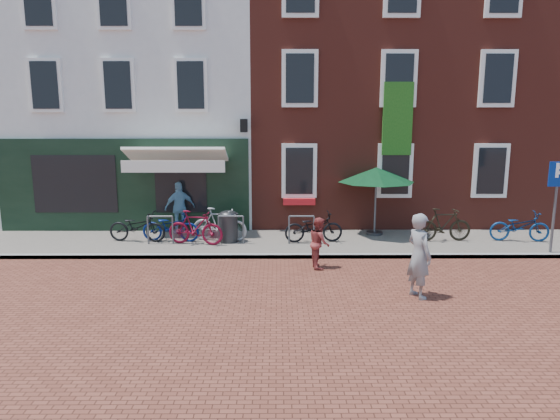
{
  "coord_description": "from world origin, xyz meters",
  "views": [
    {
      "loc": [
        -0.18,
        -12.61,
        3.65
      ],
      "look_at": [
        -0.11,
        0.18,
        1.27
      ],
      "focal_mm": 32.06,
      "sensor_mm": 36.0,
      "label": 1
    }
  ],
  "objects_px": {
    "boy": "(319,243)",
    "bicycle_4": "(314,227)",
    "bicycle_5": "(443,225)",
    "woman": "(419,256)",
    "bicycle_3": "(220,224)",
    "parasol": "(376,172)",
    "parking_sign": "(557,191)",
    "bicycle_2": "(171,226)",
    "cafe_person": "(180,208)",
    "bicycle_0": "(137,227)",
    "bicycle_6": "(520,226)",
    "litter_bin": "(228,225)",
    "bicycle_1": "(195,228)"
  },
  "relations": [
    {
      "from": "boy",
      "to": "bicycle_1",
      "type": "distance_m",
      "value": 3.84
    },
    {
      "from": "parasol",
      "to": "bicycle_4",
      "type": "height_order",
      "value": "parasol"
    },
    {
      "from": "cafe_person",
      "to": "bicycle_0",
      "type": "relative_size",
      "value": 0.96
    },
    {
      "from": "bicycle_4",
      "to": "bicycle_5",
      "type": "height_order",
      "value": "bicycle_5"
    },
    {
      "from": "woman",
      "to": "bicycle_2",
      "type": "distance_m",
      "value": 7.39
    },
    {
      "from": "litter_bin",
      "to": "bicycle_2",
      "type": "relative_size",
      "value": 0.59
    },
    {
      "from": "boy",
      "to": "bicycle_4",
      "type": "bearing_deg",
      "value": -6.56
    },
    {
      "from": "bicycle_0",
      "to": "bicycle_4",
      "type": "distance_m",
      "value": 5.1
    },
    {
      "from": "cafe_person",
      "to": "bicycle_6",
      "type": "xyz_separation_m",
      "value": [
        10.04,
        -1.12,
        -0.36
      ]
    },
    {
      "from": "bicycle_4",
      "to": "parasol",
      "type": "bearing_deg",
      "value": -69.0
    },
    {
      "from": "parasol",
      "to": "bicycle_4",
      "type": "bearing_deg",
      "value": -153.83
    },
    {
      "from": "boy",
      "to": "bicycle_2",
      "type": "bearing_deg",
      "value": 55.03
    },
    {
      "from": "parasol",
      "to": "bicycle_4",
      "type": "xyz_separation_m",
      "value": [
        -1.94,
        -0.96,
        -1.49
      ]
    },
    {
      "from": "bicycle_6",
      "to": "bicycle_2",
      "type": "bearing_deg",
      "value": 96.02
    },
    {
      "from": "bicycle_4",
      "to": "bicycle_6",
      "type": "bearing_deg",
      "value": -94.44
    },
    {
      "from": "bicycle_5",
      "to": "bicycle_6",
      "type": "relative_size",
      "value": 0.97
    },
    {
      "from": "bicycle_0",
      "to": "bicycle_6",
      "type": "height_order",
      "value": "same"
    },
    {
      "from": "cafe_person",
      "to": "bicycle_3",
      "type": "xyz_separation_m",
      "value": [
        1.34,
        -1.01,
        -0.31
      ]
    },
    {
      "from": "parking_sign",
      "to": "woman",
      "type": "height_order",
      "value": "parking_sign"
    },
    {
      "from": "parasol",
      "to": "parking_sign",
      "type": "bearing_deg",
      "value": -26.2
    },
    {
      "from": "parasol",
      "to": "boy",
      "type": "distance_m",
      "value": 3.93
    },
    {
      "from": "woman",
      "to": "bicycle_1",
      "type": "distance_m",
      "value": 6.54
    },
    {
      "from": "boy",
      "to": "bicycle_5",
      "type": "bearing_deg",
      "value": -65.6
    },
    {
      "from": "litter_bin",
      "to": "parasol",
      "type": "xyz_separation_m",
      "value": [
        4.4,
        0.89,
        1.42
      ]
    },
    {
      "from": "parking_sign",
      "to": "cafe_person",
      "type": "height_order",
      "value": "parking_sign"
    },
    {
      "from": "parking_sign",
      "to": "parasol",
      "type": "xyz_separation_m",
      "value": [
        -4.3,
        2.12,
        0.27
      ]
    },
    {
      "from": "woman",
      "to": "bicycle_3",
      "type": "distance_m",
      "value": 6.34
    },
    {
      "from": "bicycle_4",
      "to": "boy",
      "type": "bearing_deg",
      "value": 174.41
    },
    {
      "from": "bicycle_3",
      "to": "bicycle_6",
      "type": "bearing_deg",
      "value": -81.01
    },
    {
      "from": "bicycle_1",
      "to": "bicycle_4",
      "type": "bearing_deg",
      "value": -73.38
    },
    {
      "from": "parasol",
      "to": "bicycle_5",
      "type": "height_order",
      "value": "parasol"
    },
    {
      "from": "bicycle_2",
      "to": "bicycle_3",
      "type": "distance_m",
      "value": 1.41
    },
    {
      "from": "cafe_person",
      "to": "bicycle_6",
      "type": "relative_size",
      "value": 0.96
    },
    {
      "from": "cafe_person",
      "to": "bicycle_5",
      "type": "bearing_deg",
      "value": 145.55
    },
    {
      "from": "cafe_person",
      "to": "bicycle_1",
      "type": "distance_m",
      "value": 1.64
    },
    {
      "from": "bicycle_0",
      "to": "bicycle_5",
      "type": "bearing_deg",
      "value": -83.17
    },
    {
      "from": "parking_sign",
      "to": "parasol",
      "type": "relative_size",
      "value": 1.05
    },
    {
      "from": "boy",
      "to": "bicycle_3",
      "type": "bearing_deg",
      "value": 43.13
    },
    {
      "from": "parking_sign",
      "to": "bicycle_1",
      "type": "bearing_deg",
      "value": 174.61
    },
    {
      "from": "bicycle_1",
      "to": "bicycle_6",
      "type": "relative_size",
      "value": 0.97
    },
    {
      "from": "bicycle_2",
      "to": "bicycle_6",
      "type": "bearing_deg",
      "value": -84.6
    },
    {
      "from": "bicycle_1",
      "to": "bicycle_3",
      "type": "height_order",
      "value": "same"
    },
    {
      "from": "boy",
      "to": "cafe_person",
      "type": "height_order",
      "value": "cafe_person"
    },
    {
      "from": "bicycle_5",
      "to": "bicycle_4",
      "type": "bearing_deg",
      "value": 88.05
    },
    {
      "from": "parking_sign",
      "to": "litter_bin",
      "type": "bearing_deg",
      "value": 171.95
    },
    {
      "from": "bicycle_3",
      "to": "bicycle_5",
      "type": "height_order",
      "value": "same"
    },
    {
      "from": "parking_sign",
      "to": "bicycle_2",
      "type": "xyz_separation_m",
      "value": [
        -10.38,
        1.28,
        -1.22
      ]
    },
    {
      "from": "boy",
      "to": "bicycle_5",
      "type": "relative_size",
      "value": 0.77
    },
    {
      "from": "bicycle_0",
      "to": "litter_bin",
      "type": "bearing_deg",
      "value": -83.75
    },
    {
      "from": "litter_bin",
      "to": "woman",
      "type": "relative_size",
      "value": 0.56
    }
  ]
}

